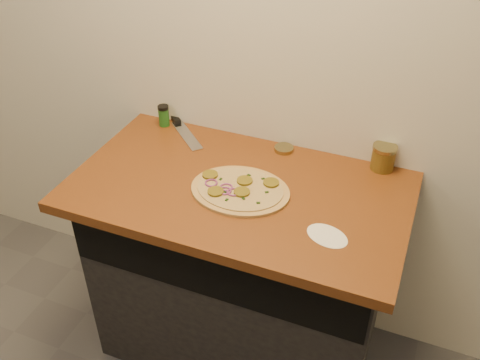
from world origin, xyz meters
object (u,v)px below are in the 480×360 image
at_px(chefs_knife, 179,125).
at_px(spice_shaker, 164,116).
at_px(pizza, 239,190).
at_px(salsa_jar, 383,157).

distance_m(chefs_knife, spice_shaker, 0.07).
distance_m(pizza, salsa_jar, 0.55).
xyz_separation_m(chefs_knife, spice_shaker, (-0.06, -0.02, 0.04)).
bearing_deg(pizza, chefs_knife, 141.10).
bearing_deg(salsa_jar, chefs_knife, -179.65).
height_order(pizza, salsa_jar, salsa_jar).
bearing_deg(salsa_jar, spice_shaker, -178.71).
bearing_deg(chefs_knife, salsa_jar, 0.35).
height_order(pizza, chefs_knife, pizza).
xyz_separation_m(salsa_jar, spice_shaker, (-0.90, -0.02, -0.00)).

